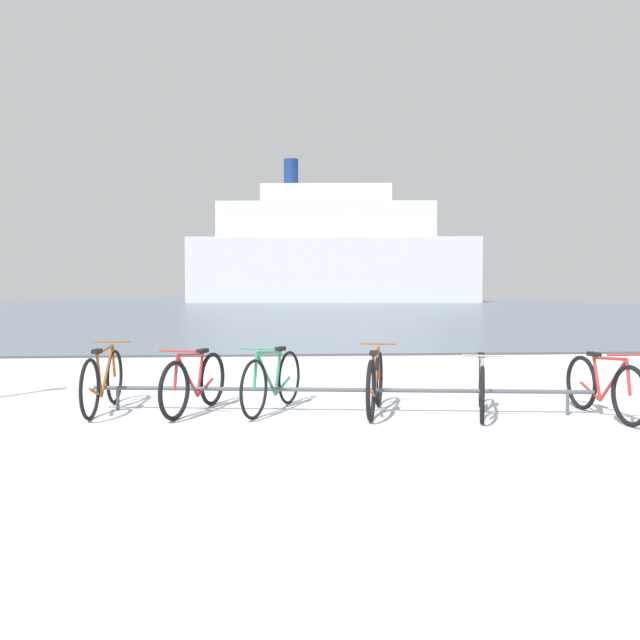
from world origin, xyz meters
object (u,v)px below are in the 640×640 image
object	(u,v)px
bicycle_2	(273,381)
bicycle_5	(604,387)
ferry_ship	(331,254)
bicycle_0	(103,380)
bicycle_3	(375,383)
bicycle_4	(481,386)
bicycle_1	(194,383)

from	to	relation	value
bicycle_2	bicycle_5	size ratio (longest dim) A/B	0.97
ferry_ship	bicycle_0	bearing A→B (deg)	-97.10
bicycle_3	ferry_ship	world-z (taller)	ferry_ship
bicycle_0	ferry_ship	world-z (taller)	ferry_ship
bicycle_4	ferry_ship	size ratio (longest dim) A/B	0.04
bicycle_1	ferry_ship	bearing A→B (deg)	83.71
bicycle_3	bicycle_5	bearing A→B (deg)	-9.81
ferry_ship	bicycle_2	bearing A→B (deg)	-95.62
bicycle_4	bicycle_1	bearing A→B (deg)	173.53
bicycle_4	ferry_ship	distance (m)	82.03
bicycle_2	bicycle_4	xyz separation A→B (m)	(2.51, -0.41, -0.03)
bicycle_1	bicycle_2	bearing A→B (deg)	0.78
bicycle_4	ferry_ship	world-z (taller)	ferry_ship
bicycle_1	bicycle_4	xyz separation A→B (m)	(3.46, -0.39, -0.02)
bicycle_4	bicycle_5	xyz separation A→B (m)	(1.39, -0.26, 0.01)
bicycle_3	bicycle_5	world-z (taller)	bicycle_3
bicycle_0	bicycle_5	world-z (taller)	bicycle_0
bicycle_1	bicycle_5	xyz separation A→B (m)	(4.84, -0.65, -0.01)
bicycle_0	bicycle_5	xyz separation A→B (m)	(5.99, -0.83, -0.02)
bicycle_2	bicycle_3	size ratio (longest dim) A/B	0.99
bicycle_3	bicycle_4	world-z (taller)	bicycle_3
bicycle_3	bicycle_5	distance (m)	2.68
bicycle_0	bicycle_1	distance (m)	1.15
bicycle_1	bicycle_3	bearing A→B (deg)	-5.10
bicycle_2	ferry_ship	size ratio (longest dim) A/B	0.04
bicycle_0	bicycle_3	distance (m)	3.36
bicycle_3	ferry_ship	size ratio (longest dim) A/B	0.04
bicycle_1	bicycle_3	xyz separation A→B (m)	(2.20, -0.20, 0.01)
bicycle_0	bicycle_1	xyz separation A→B (m)	(1.14, -0.18, -0.02)
ferry_ship	bicycle_1	bearing A→B (deg)	-96.29
bicycle_2	bicycle_3	distance (m)	1.26
bicycle_0	bicycle_3	world-z (taller)	bicycle_0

